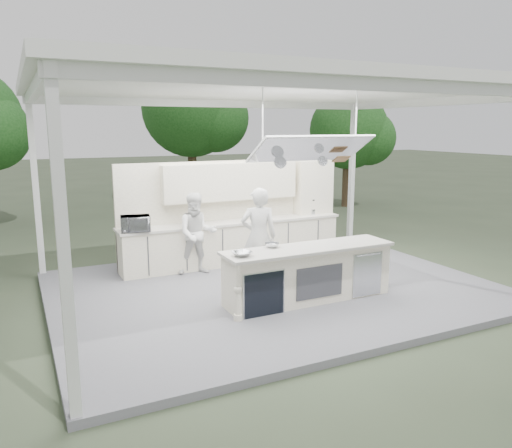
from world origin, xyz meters
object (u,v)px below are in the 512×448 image
demo_island (308,274)px  sous_chef (197,234)px  back_counter (234,242)px  head_chef (259,236)px

demo_island → sous_chef: size_ratio=1.85×
back_counter → sous_chef: 1.16m
demo_island → sous_chef: sous_chef is taller
back_counter → sous_chef: sous_chef is taller
demo_island → back_counter: bearing=93.6°
back_counter → head_chef: size_ratio=2.71×
sous_chef → demo_island: bearing=-52.9°
head_chef → sous_chef: size_ratio=1.11×
head_chef → sous_chef: bearing=-34.9°
back_counter → head_chef: bearing=-96.6°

